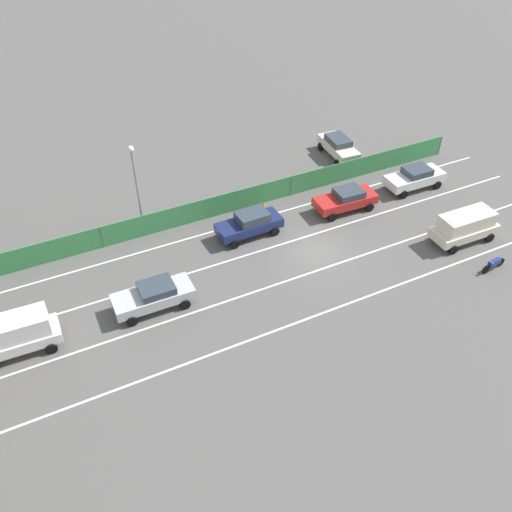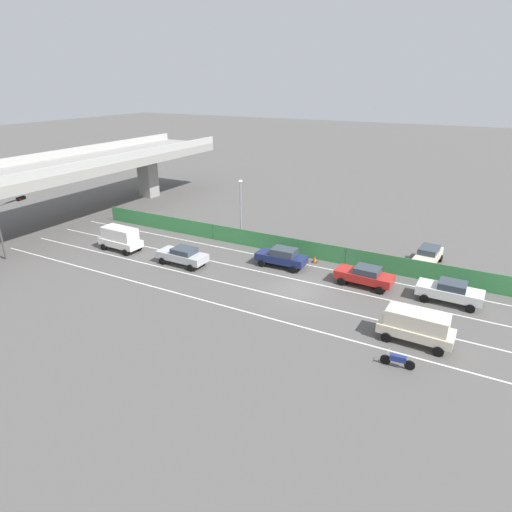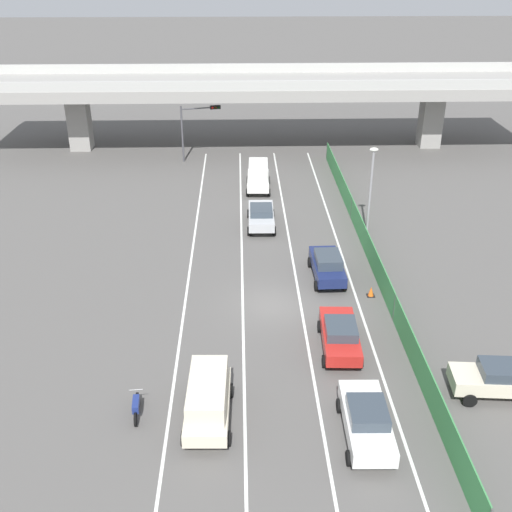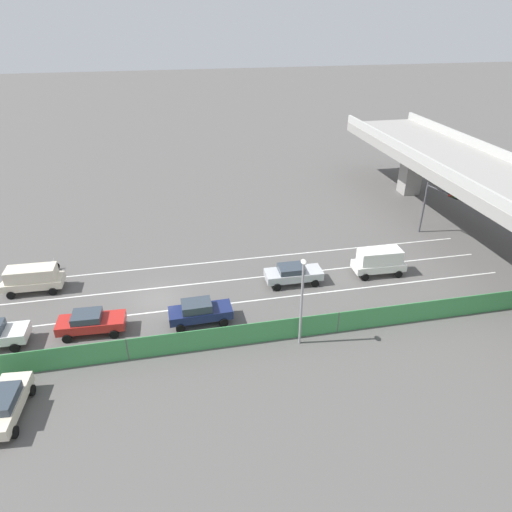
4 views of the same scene
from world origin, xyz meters
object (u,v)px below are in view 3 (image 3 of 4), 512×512
at_px(car_sedan_white, 367,420).
at_px(motorcycle, 136,406).
at_px(traffic_cone, 371,292).
at_px(traffic_light, 196,121).
at_px(car_sedan_silver, 261,215).
at_px(car_sedan_red, 340,334).
at_px(car_van_white, 258,175).
at_px(car_sedan_navy, 327,265).
at_px(parked_sedan_cream, 501,378).
at_px(street_lamp, 371,182).
at_px(car_van_cream, 208,398).

distance_m(car_sedan_white, motorcycle, 10.01).
bearing_deg(traffic_cone, traffic_light, 114.41).
height_order(car_sedan_silver, car_sedan_red, car_sedan_red).
bearing_deg(traffic_light, car_van_white, -55.32).
xyz_separation_m(motorcycle, traffic_light, (0.74, 35.51, 3.29)).
bearing_deg(car_sedan_silver, car_sedan_navy, -64.51).
bearing_deg(car_sedan_white, parked_sedan_cream, 20.78).
relative_size(car_sedan_navy, car_sedan_white, 0.97).
bearing_deg(traffic_light, street_lamp, -52.78).
distance_m(car_van_cream, parked_sedan_cream, 13.38).
relative_size(car_sedan_white, car_van_white, 1.06).
height_order(car_sedan_silver, traffic_cone, car_sedan_silver).
bearing_deg(car_sedan_silver, parked_sedan_cream, -61.83).
height_order(car_sedan_silver, car_van_white, car_van_white).
xyz_separation_m(car_sedan_red, parked_sedan_cream, (6.82, -3.78, 0.03)).
bearing_deg(car_van_white, street_lamp, -50.68).
xyz_separation_m(car_sedan_navy, car_sedan_red, (-0.34, -7.46, -0.04)).
bearing_deg(car_van_cream, street_lamp, 60.78).
height_order(car_van_cream, car_sedan_silver, car_van_cream).
bearing_deg(motorcycle, traffic_cone, 38.69).
distance_m(car_van_cream, car_sedan_silver, 20.67).
bearing_deg(street_lamp, traffic_light, 127.22).
relative_size(traffic_light, street_lamp, 0.82).
xyz_separation_m(car_sedan_white, car_van_white, (-3.59, 29.19, 0.35)).
bearing_deg(car_van_white, car_sedan_white, -82.98).
bearing_deg(car_sedan_white, car_sedan_red, 91.46).
bearing_deg(car_sedan_navy, car_sedan_silver, 115.49).
height_order(car_sedan_red, street_lamp, street_lamp).
relative_size(car_sedan_red, traffic_light, 0.88).
relative_size(car_sedan_white, car_sedan_red, 1.00).
relative_size(car_sedan_navy, street_lamp, 0.70).
relative_size(car_sedan_red, traffic_cone, 7.52).
xyz_separation_m(car_sedan_navy, car_sedan_silver, (-3.79, 7.96, -0.05)).
relative_size(car_van_white, parked_sedan_cream, 0.96).
relative_size(car_sedan_red, parked_sedan_cream, 1.01).
distance_m(motorcycle, traffic_cone, 15.84).
height_order(parked_sedan_cream, traffic_light, traffic_light).
relative_size(car_sedan_white, motorcycle, 2.37).
bearing_deg(motorcycle, car_van_cream, -6.99).
bearing_deg(traffic_light, parked_sedan_cream, -65.51).
height_order(car_sedan_white, traffic_light, traffic_light).
height_order(car_sedan_navy, parked_sedan_cream, car_sedan_navy).
bearing_deg(car_van_white, motorcycle, -102.82).
distance_m(car_sedan_white, parked_sedan_cream, 7.13).
bearing_deg(street_lamp, car_sedan_navy, -120.22).
relative_size(car_van_cream, street_lamp, 0.71).
height_order(car_sedan_navy, traffic_cone, car_sedan_navy).
relative_size(car_sedan_silver, motorcycle, 2.38).
xyz_separation_m(car_van_cream, car_van_white, (3.07, 27.91, 0.08)).
bearing_deg(car_sedan_white, car_van_white, 97.02).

